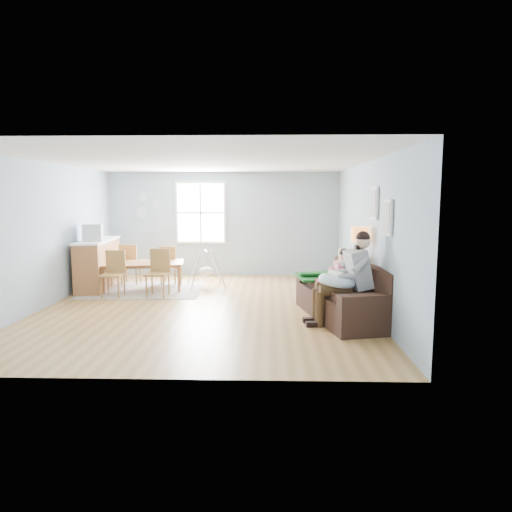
{
  "coord_description": "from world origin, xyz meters",
  "views": [
    {
      "loc": [
        1.19,
        -8.42,
        2.05
      ],
      "look_at": [
        0.95,
        -0.28,
        1.0
      ],
      "focal_mm": 32.0,
      "sensor_mm": 36.0,
      "label": 1
    }
  ],
  "objects_px": {
    "toddler": "(338,271)",
    "monitor": "(93,233)",
    "chair_nw": "(130,262)",
    "father": "(347,275)",
    "chair_ne": "(169,263)",
    "sofa": "(347,299)",
    "chair_sw": "(114,270)",
    "counter": "(98,263)",
    "dining_table": "(144,276)",
    "floor_lamp": "(360,242)",
    "chair_se": "(159,269)",
    "baby_swing": "(206,270)",
    "storage_cube": "(355,316)"
  },
  "relations": [
    {
      "from": "chair_sw",
      "to": "sofa",
      "type": "bearing_deg",
      "value": -19.5
    },
    {
      "from": "chair_ne",
      "to": "baby_swing",
      "type": "bearing_deg",
      "value": -11.17
    },
    {
      "from": "dining_table",
      "to": "baby_swing",
      "type": "relative_size",
      "value": 1.76
    },
    {
      "from": "chair_se",
      "to": "chair_ne",
      "type": "xyz_separation_m",
      "value": [
        -0.07,
        1.26,
        -0.05
      ]
    },
    {
      "from": "sofa",
      "to": "chair_nw",
      "type": "relative_size",
      "value": 2.55
    },
    {
      "from": "counter",
      "to": "monitor",
      "type": "xyz_separation_m",
      "value": [
        0.05,
        -0.37,
        0.73
      ]
    },
    {
      "from": "sofa",
      "to": "chair_sw",
      "type": "height_order",
      "value": "chair_sw"
    },
    {
      "from": "father",
      "to": "chair_sw",
      "type": "bearing_deg",
      "value": 156.39
    },
    {
      "from": "floor_lamp",
      "to": "dining_table",
      "type": "relative_size",
      "value": 0.87
    },
    {
      "from": "counter",
      "to": "father",
      "type": "bearing_deg",
      "value": -28.97
    },
    {
      "from": "floor_lamp",
      "to": "baby_swing",
      "type": "height_order",
      "value": "floor_lamp"
    },
    {
      "from": "chair_nw",
      "to": "floor_lamp",
      "type": "bearing_deg",
      "value": -26.03
    },
    {
      "from": "chair_ne",
      "to": "toddler",
      "type": "bearing_deg",
      "value": -37.4
    },
    {
      "from": "storage_cube",
      "to": "chair_sw",
      "type": "xyz_separation_m",
      "value": [
        -4.56,
        2.31,
        0.32
      ]
    },
    {
      "from": "chair_sw",
      "to": "toddler",
      "type": "bearing_deg",
      "value": -17.82
    },
    {
      "from": "chair_sw",
      "to": "chair_ne",
      "type": "xyz_separation_m",
      "value": [
        0.86,
        1.3,
        -0.03
      ]
    },
    {
      "from": "father",
      "to": "chair_se",
      "type": "relative_size",
      "value": 1.54
    },
    {
      "from": "chair_se",
      "to": "chair_nw",
      "type": "relative_size",
      "value": 1.03
    },
    {
      "from": "sofa",
      "to": "chair_se",
      "type": "xyz_separation_m",
      "value": [
        -3.62,
        1.65,
        0.24
      ]
    },
    {
      "from": "dining_table",
      "to": "sofa",
      "type": "bearing_deg",
      "value": -37.74
    },
    {
      "from": "monitor",
      "to": "sofa",
      "type": "bearing_deg",
      "value": -22.41
    },
    {
      "from": "floor_lamp",
      "to": "dining_table",
      "type": "height_order",
      "value": "floor_lamp"
    },
    {
      "from": "chair_nw",
      "to": "counter",
      "type": "height_order",
      "value": "counter"
    },
    {
      "from": "chair_sw",
      "to": "storage_cube",
      "type": "bearing_deg",
      "value": -26.81
    },
    {
      "from": "father",
      "to": "chair_ne",
      "type": "xyz_separation_m",
      "value": [
        -3.62,
        3.26,
        -0.29
      ]
    },
    {
      "from": "dining_table",
      "to": "toddler",
      "type": "bearing_deg",
      "value": -36.41
    },
    {
      "from": "counter",
      "to": "dining_table",
      "type": "bearing_deg",
      "value": -12.58
    },
    {
      "from": "chair_ne",
      "to": "counter",
      "type": "distance_m",
      "value": 1.58
    },
    {
      "from": "sofa",
      "to": "counter",
      "type": "relative_size",
      "value": 1.22
    },
    {
      "from": "chair_ne",
      "to": "monitor",
      "type": "xyz_separation_m",
      "value": [
        -1.47,
        -0.78,
        0.77
      ]
    },
    {
      "from": "father",
      "to": "dining_table",
      "type": "xyz_separation_m",
      "value": [
        -4.05,
        2.61,
        -0.5
      ]
    },
    {
      "from": "father",
      "to": "dining_table",
      "type": "relative_size",
      "value": 0.86
    },
    {
      "from": "father",
      "to": "chair_ne",
      "type": "bearing_deg",
      "value": 138.04
    },
    {
      "from": "toddler",
      "to": "dining_table",
      "type": "distance_m",
      "value": 4.51
    },
    {
      "from": "monitor",
      "to": "chair_ne",
      "type": "bearing_deg",
      "value": 27.89
    },
    {
      "from": "dining_table",
      "to": "father",
      "type": "bearing_deg",
      "value": -41.75
    },
    {
      "from": "floor_lamp",
      "to": "storage_cube",
      "type": "bearing_deg",
      "value": -102.86
    },
    {
      "from": "dining_table",
      "to": "monitor",
      "type": "bearing_deg",
      "value": 177.94
    },
    {
      "from": "toddler",
      "to": "monitor",
      "type": "bearing_deg",
      "value": 158.93
    },
    {
      "from": "father",
      "to": "baby_swing",
      "type": "distance_m",
      "value": 4.13
    },
    {
      "from": "toddler",
      "to": "chair_nw",
      "type": "relative_size",
      "value": 0.99
    },
    {
      "from": "father",
      "to": "toddler",
      "type": "height_order",
      "value": "father"
    },
    {
      "from": "chair_ne",
      "to": "monitor",
      "type": "bearing_deg",
      "value": -152.11
    },
    {
      "from": "chair_sw",
      "to": "chair_ne",
      "type": "height_order",
      "value": "chair_sw"
    },
    {
      "from": "storage_cube",
      "to": "dining_table",
      "type": "bearing_deg",
      "value": 144.44
    },
    {
      "from": "storage_cube",
      "to": "chair_se",
      "type": "height_order",
      "value": "chair_se"
    },
    {
      "from": "sofa",
      "to": "monitor",
      "type": "bearing_deg",
      "value": 157.59
    },
    {
      "from": "chair_nw",
      "to": "sofa",
      "type": "bearing_deg",
      "value": -31.9
    },
    {
      "from": "sofa",
      "to": "toddler",
      "type": "bearing_deg",
      "value": 124.59
    },
    {
      "from": "chair_nw",
      "to": "father",
      "type": "bearing_deg",
      "value": -35.31
    }
  ]
}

